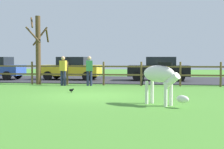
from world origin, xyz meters
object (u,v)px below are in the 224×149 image
object	(u,v)px
parked_car_black	(159,68)
visitor_left_of_tree	(63,69)
bare_tree	(38,48)
crow_on_grass	(71,90)
visitor_right_of_tree	(89,69)
parked_car_yellow	(71,68)
zebra	(161,77)

from	to	relation	value
parked_car_black	visitor_left_of_tree	size ratio (longest dim) A/B	2.45
bare_tree	visitor_left_of_tree	world-z (taller)	bare_tree
crow_on_grass	visitor_right_of_tree	size ratio (longest dim) A/B	0.13
parked_car_yellow	visitor_right_of_tree	size ratio (longest dim) A/B	2.48
zebra	bare_tree	bearing A→B (deg)	134.01
zebra	parked_car_yellow	size ratio (longest dim) A/B	0.40
crow_on_grass	visitor_right_of_tree	world-z (taller)	visitor_right_of_tree
bare_tree	visitor_left_of_tree	xyz separation A→B (m)	(1.66, -0.58, -1.20)
bare_tree	visitor_right_of_tree	xyz separation A→B (m)	(3.11, -0.40, -1.20)
zebra	crow_on_grass	size ratio (longest dim) A/B	7.46
parked_car_yellow	visitor_right_of_tree	world-z (taller)	visitor_right_of_tree
parked_car_black	visitor_left_of_tree	xyz separation A→B (m)	(-5.27, -4.20, 0.06)
parked_car_yellow	visitor_left_of_tree	distance (m)	4.18
parked_car_black	visitor_right_of_tree	xyz separation A→B (m)	(-3.82, -4.02, 0.06)
zebra	visitor_right_of_tree	xyz separation A→B (m)	(-3.93, 6.89, -0.02)
visitor_left_of_tree	crow_on_grass	bearing A→B (deg)	-67.53
bare_tree	parked_car_yellow	distance (m)	3.89
zebra	visitor_right_of_tree	bearing A→B (deg)	119.68
crow_on_grass	parked_car_black	world-z (taller)	parked_car_black
zebra	visitor_right_of_tree	distance (m)	7.93
crow_on_grass	parked_car_yellow	world-z (taller)	parked_car_yellow
crow_on_grass	parked_car_black	size ratio (longest dim) A/B	0.05
visitor_left_of_tree	visitor_right_of_tree	size ratio (longest dim) A/B	1.00
bare_tree	parked_car_yellow	size ratio (longest dim) A/B	0.98
zebra	visitor_right_of_tree	size ratio (longest dim) A/B	0.98
visitor_right_of_tree	crow_on_grass	bearing A→B (deg)	-89.74
zebra	crow_on_grass	xyz separation A→B (m)	(-3.91, 3.16, -0.80)
crow_on_grass	visitor_left_of_tree	world-z (taller)	visitor_left_of_tree
visitor_left_of_tree	visitor_right_of_tree	xyz separation A→B (m)	(1.45, 0.18, 0.00)
visitor_left_of_tree	bare_tree	bearing A→B (deg)	160.82
bare_tree	zebra	distance (m)	10.20
zebra	crow_on_grass	world-z (taller)	zebra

